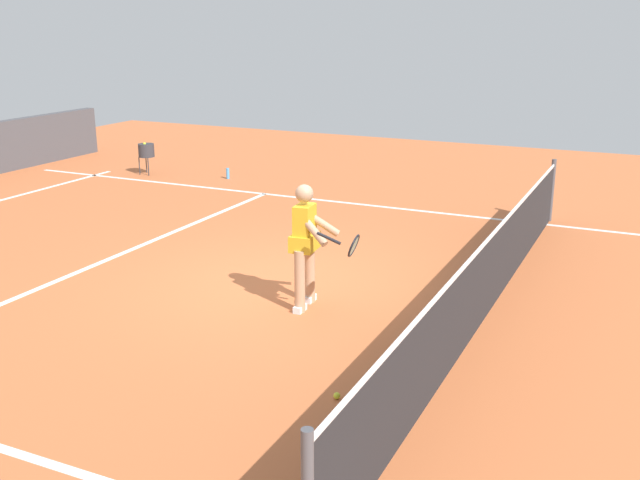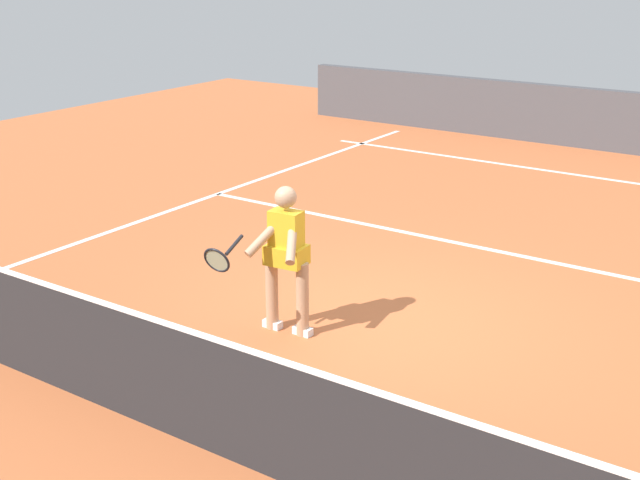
% 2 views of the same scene
% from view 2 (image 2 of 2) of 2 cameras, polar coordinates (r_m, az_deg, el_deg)
% --- Properties ---
extents(ground_plane, '(25.41, 25.41, 0.00)m').
position_cam_2_polar(ground_plane, '(8.90, 3.61, -5.67)').
color(ground_plane, '#C66638').
extents(court_back_wall, '(14.17, 0.24, 1.17)m').
position_cam_2_polar(court_back_wall, '(17.24, 20.12, 7.51)').
color(court_back_wall, '#47474C').
rests_on(court_back_wall, ground).
extents(baseline_marking, '(10.17, 0.10, 0.01)m').
position_cam_2_polar(baseline_marking, '(15.28, 17.73, 4.15)').
color(baseline_marking, white).
rests_on(baseline_marking, ground).
extents(service_line_marking, '(9.17, 0.10, 0.01)m').
position_cam_2_polar(service_line_marking, '(11.26, 11.00, -0.53)').
color(service_line_marking, white).
rests_on(service_line_marking, ground).
extents(sideline_right_marking, '(0.10, 17.54, 0.01)m').
position_cam_2_polar(sideline_right_marking, '(11.73, -16.02, -0.13)').
color(sideline_right_marking, white).
rests_on(sideline_right_marking, ground).
extents(court_net, '(9.85, 0.08, 1.10)m').
position_cam_2_polar(court_net, '(6.68, -8.70, -9.87)').
color(court_net, '#4C4C51').
rests_on(court_net, ground).
extents(tennis_player, '(0.74, 0.99, 1.55)m').
position_cam_2_polar(tennis_player, '(8.37, -2.45, -1.01)').
color(tennis_player, tan).
rests_on(tennis_player, ground).
extents(tennis_ball_near, '(0.07, 0.07, 0.07)m').
position_cam_2_polar(tennis_ball_near, '(9.14, -17.38, -5.64)').
color(tennis_ball_near, '#D1E533').
rests_on(tennis_ball_near, ground).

